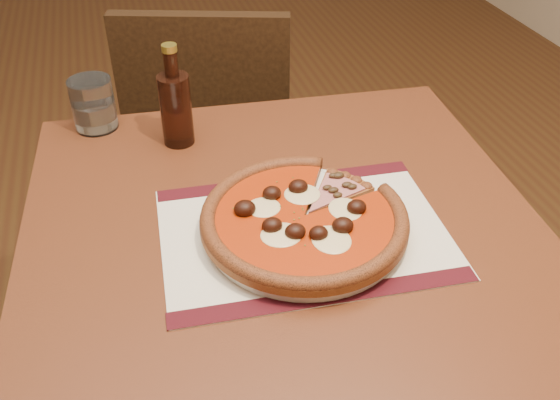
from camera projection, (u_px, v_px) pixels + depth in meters
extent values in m
cube|color=#533317|center=(98.00, 333.00, 1.78)|extent=(5.00, 6.00, 0.02)
cube|color=brown|center=(283.00, 233.00, 0.98)|extent=(0.86, 0.86, 0.04)
cylinder|color=brown|center=(103.00, 282.00, 1.42)|extent=(0.05, 0.05, 0.71)
cylinder|color=brown|center=(394.00, 243.00, 1.53)|extent=(0.05, 0.05, 0.71)
cube|color=black|center=(219.00, 143.00, 1.79)|extent=(0.51, 0.51, 0.04)
cylinder|color=black|center=(281.00, 173.00, 2.05)|extent=(0.04, 0.04, 0.40)
cylinder|color=black|center=(176.00, 171.00, 2.06)|extent=(0.04, 0.04, 0.40)
cylinder|color=black|center=(278.00, 242.00, 1.77)|extent=(0.04, 0.04, 0.40)
cylinder|color=black|center=(156.00, 240.00, 1.78)|extent=(0.04, 0.04, 0.40)
cube|color=black|center=(205.00, 101.00, 1.50)|extent=(0.40, 0.16, 0.43)
cube|color=white|center=(304.00, 233.00, 0.95)|extent=(0.45, 0.33, 0.00)
cylinder|color=white|center=(304.00, 228.00, 0.94)|extent=(0.30, 0.30, 0.02)
cylinder|color=brown|center=(304.00, 220.00, 0.93)|extent=(0.31, 0.31, 0.01)
torus|color=brown|center=(304.00, 217.00, 0.93)|extent=(0.31, 0.31, 0.02)
cylinder|color=#9C2D07|center=(304.00, 216.00, 0.93)|extent=(0.27, 0.27, 0.00)
ellipsoid|color=beige|center=(302.00, 194.00, 0.97)|extent=(0.05, 0.05, 0.01)
ellipsoid|color=beige|center=(254.00, 204.00, 0.94)|extent=(0.05, 0.05, 0.01)
ellipsoid|color=beige|center=(284.00, 231.00, 0.89)|extent=(0.05, 0.05, 0.01)
ellipsoid|color=beige|center=(337.00, 243.00, 0.87)|extent=(0.05, 0.05, 0.01)
ellipsoid|color=beige|center=(336.00, 209.00, 0.93)|extent=(0.05, 0.05, 0.01)
ellipsoid|color=black|center=(299.00, 183.00, 0.97)|extent=(0.03, 0.03, 0.02)
ellipsoid|color=black|center=(262.00, 182.00, 0.97)|extent=(0.03, 0.03, 0.02)
ellipsoid|color=black|center=(264.00, 204.00, 0.92)|extent=(0.03, 0.03, 0.02)
ellipsoid|color=black|center=(252.00, 228.00, 0.88)|extent=(0.03, 0.03, 0.02)
ellipsoid|color=black|center=(293.00, 231.00, 0.87)|extent=(0.03, 0.03, 0.02)
ellipsoid|color=black|center=(330.00, 244.00, 0.85)|extent=(0.03, 0.03, 0.02)
ellipsoid|color=black|center=(341.00, 219.00, 0.89)|extent=(0.03, 0.03, 0.02)
ellipsoid|color=black|center=(364.00, 201.00, 0.93)|extent=(0.03, 0.03, 0.02)
ellipsoid|color=#3D2A16|center=(333.00, 197.00, 0.96)|extent=(0.02, 0.01, 0.01)
ellipsoid|color=#3D2A16|center=(348.00, 186.00, 0.98)|extent=(0.02, 0.01, 0.01)
ellipsoid|color=#3D2A16|center=(329.00, 195.00, 0.96)|extent=(0.02, 0.01, 0.01)
ellipsoid|color=#3D2A16|center=(341.00, 182.00, 0.99)|extent=(0.02, 0.01, 0.01)
ellipsoid|color=#3D2A16|center=(325.00, 193.00, 0.97)|extent=(0.02, 0.01, 0.01)
ellipsoid|color=#3D2A16|center=(334.00, 180.00, 1.00)|extent=(0.02, 0.01, 0.01)
ellipsoid|color=#3D2A16|center=(321.00, 192.00, 0.97)|extent=(0.02, 0.01, 0.01)
cylinder|color=white|center=(93.00, 104.00, 1.18)|extent=(0.09, 0.09, 0.10)
cylinder|color=black|center=(176.00, 110.00, 1.12)|extent=(0.06, 0.06, 0.13)
cylinder|color=black|center=(171.00, 66.00, 1.07)|extent=(0.02, 0.02, 0.06)
cylinder|color=#A19435|center=(169.00, 48.00, 1.05)|extent=(0.03, 0.03, 0.01)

